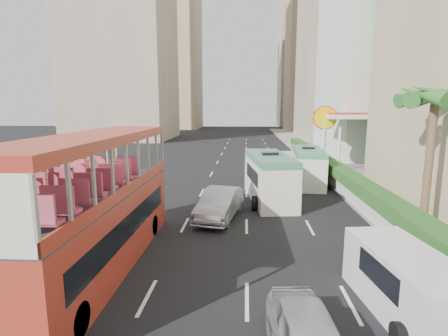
# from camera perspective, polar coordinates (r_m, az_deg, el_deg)

# --- Properties ---
(ground_plane) EXTENTS (200.00, 200.00, 0.00)m
(ground_plane) POSITION_cam_1_polar(r_m,az_deg,el_deg) (13.56, 5.51, -16.51)
(ground_plane) COLOR black
(ground_plane) RESTS_ON ground
(double_decker_bus) EXTENTS (2.50, 11.00, 5.06)m
(double_decker_bus) POSITION_cam_1_polar(r_m,az_deg,el_deg) (13.78, -20.21, -5.40)
(double_decker_bus) COLOR #AC3221
(double_decker_bus) RESTS_ON ground
(car_silver_lane_a) EXTENTS (2.59, 5.16, 1.62)m
(car_silver_lane_a) POSITION_cam_1_polar(r_m,az_deg,el_deg) (19.45, -0.70, -8.14)
(car_silver_lane_a) COLOR #BABDC2
(car_silver_lane_a) RESTS_ON ground
(van_asset) EXTENTS (2.52, 5.01, 1.36)m
(van_asset) POSITION_cam_1_polar(r_m,az_deg,el_deg) (31.14, 6.69, -1.33)
(van_asset) COLOR silver
(van_asset) RESTS_ON ground
(minibus_near) EXTENTS (3.18, 7.06, 3.02)m
(minibus_near) POSITION_cam_1_polar(r_m,az_deg,el_deg) (22.79, 7.41, -1.61)
(minibus_near) COLOR silver
(minibus_near) RESTS_ON ground
(minibus_far) EXTENTS (2.58, 6.51, 2.82)m
(minibus_far) POSITION_cam_1_polar(r_m,az_deg,el_deg) (28.25, 13.50, 0.22)
(minibus_far) COLOR silver
(minibus_far) RESTS_ON ground
(panel_van_near) EXTENTS (2.47, 4.91, 1.88)m
(panel_van_near) POSITION_cam_1_polar(r_m,az_deg,el_deg) (11.93, 27.83, -16.51)
(panel_van_near) COLOR silver
(panel_van_near) RESTS_ON ground
(panel_van_far) EXTENTS (2.36, 4.63, 1.77)m
(panel_van_far) POSITION_cam_1_polar(r_m,az_deg,el_deg) (33.07, 11.54, 0.75)
(panel_van_far) COLOR silver
(panel_van_far) RESTS_ON ground
(sidewalk) EXTENTS (6.00, 120.00, 0.18)m
(sidewalk) POSITION_cam_1_polar(r_m,az_deg,el_deg) (38.79, 17.69, 0.62)
(sidewalk) COLOR #99968C
(sidewalk) RESTS_ON ground
(kerb_wall) EXTENTS (0.30, 44.00, 1.00)m
(kerb_wall) POSITION_cam_1_polar(r_m,az_deg,el_deg) (27.51, 17.59, -1.78)
(kerb_wall) COLOR silver
(kerb_wall) RESTS_ON sidewalk
(hedge) EXTENTS (1.10, 44.00, 0.70)m
(hedge) POSITION_cam_1_polar(r_m,az_deg,el_deg) (27.36, 17.68, -0.03)
(hedge) COLOR #2D6626
(hedge) RESTS_ON kerb_wall
(palm_tree) EXTENTS (0.36, 0.36, 6.40)m
(palm_tree) POSITION_cam_1_polar(r_m,az_deg,el_deg) (18.34, 30.41, 0.24)
(palm_tree) COLOR brown
(palm_tree) RESTS_ON sidewalk
(shell_station) EXTENTS (6.50, 8.00, 5.50)m
(shell_station) POSITION_cam_1_polar(r_m,az_deg,el_deg) (36.82, 20.17, 4.19)
(shell_station) COLOR silver
(shell_station) RESTS_ON ground
(tower_mid) EXTENTS (16.00, 16.00, 50.00)m
(tower_mid) POSITION_cam_1_polar(r_m,az_deg,el_deg) (74.98, 19.47, 24.01)
(tower_mid) COLOR tan
(tower_mid) RESTS_ON ground
(tower_far_a) EXTENTS (14.00, 14.00, 44.00)m
(tower_far_a) POSITION_cam_1_polar(r_m,az_deg,el_deg) (97.08, 14.73, 19.05)
(tower_far_a) COLOR tan
(tower_far_a) RESTS_ON ground
(tower_far_b) EXTENTS (14.00, 14.00, 40.00)m
(tower_far_b) POSITION_cam_1_polar(r_m,az_deg,el_deg) (118.28, 12.58, 16.44)
(tower_far_b) COLOR tan
(tower_far_b) RESTS_ON ground
(tower_left_b) EXTENTS (16.00, 16.00, 46.00)m
(tower_left_b) POSITION_cam_1_polar(r_m,az_deg,el_deg) (105.76, -8.68, 19.01)
(tower_left_b) COLOR tan
(tower_left_b) RESTS_ON ground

